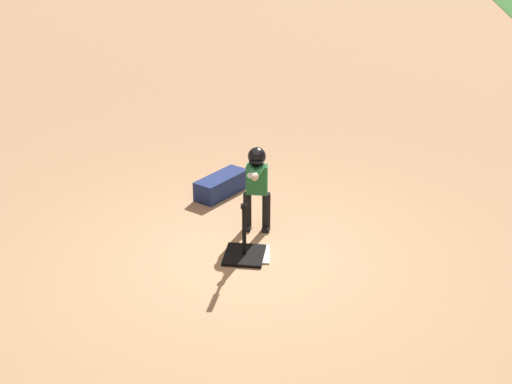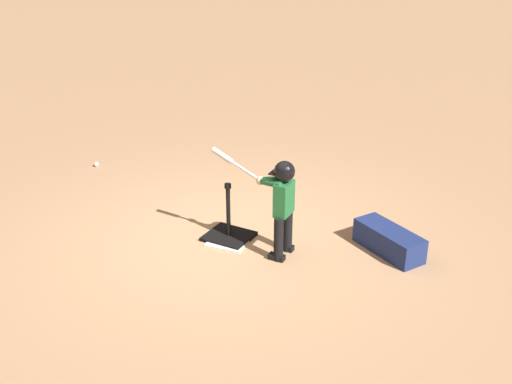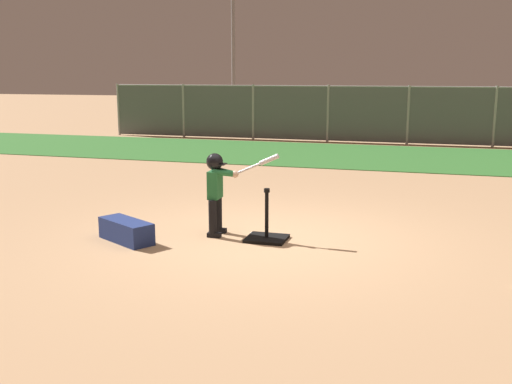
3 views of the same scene
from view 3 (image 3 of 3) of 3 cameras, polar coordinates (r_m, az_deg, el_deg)
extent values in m
plane|color=tan|center=(7.86, 1.21, -4.53)|extent=(90.00, 90.00, 0.00)
cube|color=#33702D|center=(15.97, 9.24, 3.46)|extent=(56.00, 4.80, 0.02)
cylinder|color=#9E9EA3|center=(21.58, -12.96, 7.67)|extent=(0.08, 0.08, 1.77)
cylinder|color=#9E9EA3|center=(20.49, -6.92, 7.69)|extent=(0.08, 0.08, 1.77)
cylinder|color=#9E9EA3|center=(19.64, -0.28, 7.62)|extent=(0.08, 0.08, 1.77)
cylinder|color=#9E9EA3|center=(19.08, 6.85, 7.43)|extent=(0.08, 0.08, 1.77)
cylinder|color=#9E9EA3|center=(18.82, 14.29, 7.12)|extent=(0.08, 0.08, 1.77)
cylinder|color=#9E9EA3|center=(18.88, 21.79, 6.68)|extent=(0.08, 0.08, 1.77)
cube|color=#565B60|center=(18.91, 10.55, 7.29)|extent=(17.18, 0.02, 1.70)
cylinder|color=#9E9EA3|center=(18.88, 10.64, 9.85)|extent=(17.18, 0.04, 0.04)
cube|color=white|center=(7.90, 0.82, -4.36)|extent=(0.49, 0.49, 0.02)
cube|color=black|center=(7.82, 1.02, -4.45)|extent=(0.52, 0.47, 0.04)
cylinder|color=black|center=(7.74, 1.03, -2.19)|extent=(0.05, 0.05, 0.59)
cylinder|color=black|center=(7.67, 1.04, 0.15)|extent=(0.08, 0.08, 0.05)
cylinder|color=black|center=(8.14, -3.62, -2.16)|extent=(0.11, 0.11, 0.50)
cube|color=black|center=(8.19, -3.47, -3.67)|extent=(0.18, 0.10, 0.06)
cylinder|color=black|center=(7.92, -4.16, -2.55)|extent=(0.11, 0.11, 0.50)
cube|color=black|center=(7.97, -4.00, -4.10)|extent=(0.18, 0.10, 0.06)
cube|color=#236B38|center=(7.94, -3.93, 0.71)|extent=(0.15, 0.27, 0.37)
sphere|color=#DBB293|center=(7.89, -3.96, 2.81)|extent=(0.19, 0.19, 0.19)
sphere|color=black|center=(7.89, -3.96, 2.90)|extent=(0.22, 0.22, 0.22)
cube|color=black|center=(7.86, -3.31, 2.67)|extent=(0.12, 0.17, 0.01)
cylinder|color=#236B38|center=(7.91, -2.89, 1.92)|extent=(0.31, 0.15, 0.11)
cylinder|color=#236B38|center=(7.83, -3.08, 1.82)|extent=(0.31, 0.17, 0.11)
sphere|color=#DBB293|center=(7.83, -2.01, 1.71)|extent=(0.10, 0.10, 0.10)
cylinder|color=silver|center=(7.74, -0.02, 2.56)|extent=(0.58, 0.05, 0.28)
cylinder|color=silver|center=(7.68, 1.28, 3.11)|extent=(0.26, 0.07, 0.16)
cylinder|color=black|center=(7.84, -2.14, 1.66)|extent=(0.04, 0.05, 0.05)
cube|color=gray|center=(23.18, -7.16, 6.64)|extent=(2.92, 0.37, 0.04)
cube|color=gray|center=(23.40, -6.90, 6.05)|extent=(2.92, 0.43, 0.04)
cube|color=gray|center=(22.67, -7.80, 7.27)|extent=(2.92, 0.37, 0.04)
cube|color=gray|center=(22.89, -7.53, 6.67)|extent=(2.92, 0.43, 0.04)
cube|color=gray|center=(22.17, -8.48, 7.93)|extent=(2.92, 0.37, 0.04)
cube|color=gray|center=(22.38, -8.19, 7.31)|extent=(2.92, 0.43, 0.04)
cylinder|color=gray|center=(22.83, -3.87, 6.28)|extent=(0.06, 0.06, 0.32)
cylinder|color=gray|center=(21.60, -5.27, 6.76)|extent=(0.06, 0.06, 0.91)
cylinder|color=gray|center=(22.19, -4.57, 7.31)|extent=(0.11, 1.34, 0.64)
cylinder|color=gray|center=(24.01, -9.80, 6.39)|extent=(0.06, 0.06, 0.32)
cylinder|color=gray|center=(22.85, -11.44, 6.83)|extent=(0.06, 0.06, 0.91)
cylinder|color=gray|center=(23.41, -10.62, 7.36)|extent=(0.11, 1.34, 0.64)
cube|color=gray|center=(21.00, 9.44, 6.05)|extent=(3.65, 0.37, 0.04)
cube|color=gray|center=(21.28, 9.54, 5.46)|extent=(3.66, 0.43, 0.04)
cube|color=gray|center=(20.34, 9.16, 6.69)|extent=(3.65, 0.37, 0.04)
cube|color=gray|center=(20.62, 9.26, 6.07)|extent=(3.66, 0.43, 0.04)
cube|color=gray|center=(19.68, 8.85, 7.37)|extent=(3.65, 0.37, 0.04)
cube|color=gray|center=(19.95, 8.97, 6.73)|extent=(3.66, 0.43, 0.04)
cylinder|color=gray|center=(21.06, 14.07, 5.53)|extent=(0.06, 0.06, 0.30)
cylinder|color=gray|center=(19.49, 13.70, 5.93)|extent=(0.06, 0.06, 0.86)
cylinder|color=gray|center=(20.25, 13.93, 6.54)|extent=(0.11, 1.58, 0.61)
cylinder|color=gray|center=(21.61, 5.14, 5.95)|extent=(0.06, 0.06, 0.30)
cylinder|color=gray|center=(20.08, 4.07, 6.37)|extent=(0.06, 0.06, 0.86)
cylinder|color=gray|center=(20.82, 4.64, 6.95)|extent=(0.11, 1.58, 0.61)
cube|color=navy|center=(7.91, -12.25, -3.63)|extent=(0.89, 0.69, 0.28)
cylinder|color=slate|center=(32.20, -2.19, 14.47)|extent=(0.20, 0.20, 7.87)
camera|label=1|loc=(10.07, 51.13, 18.85)|focal=50.00mm
camera|label=2|loc=(13.60, -6.48, 16.13)|focal=42.00mm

